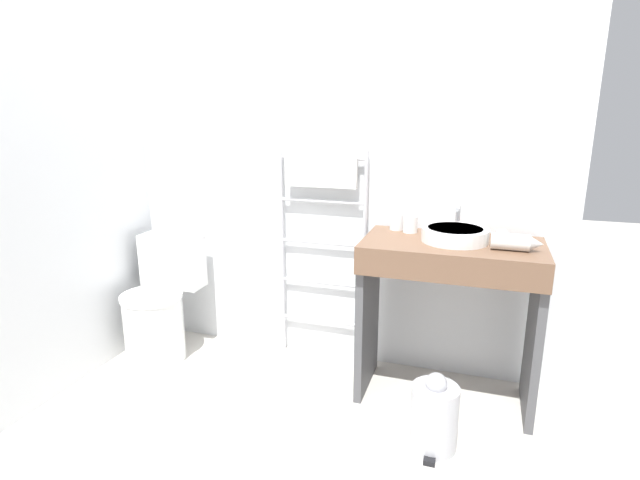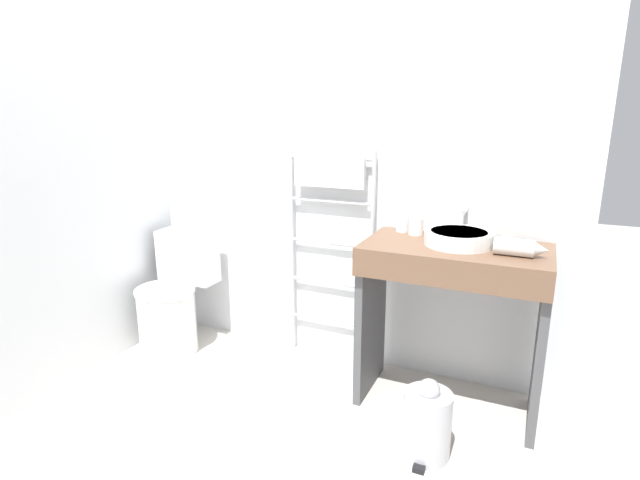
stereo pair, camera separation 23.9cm
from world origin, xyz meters
The scene contains 11 objects.
wall_back centered at (0.00, 1.33, 1.27)m, with size 2.66×0.12×2.53m, color silver.
wall_side centered at (-1.27, 0.64, 1.27)m, with size 0.12×1.90×2.53m, color silver.
toilet centered at (-0.95, 0.95, 0.31)m, with size 0.39×0.49×0.73m.
towel_radiator centered at (-0.01, 1.23, 0.90)m, with size 0.53×0.06×1.26m.
vanity_counter centered at (0.73, 0.99, 0.56)m, with size 0.86×0.48×0.84m.
sink_basin centered at (0.74, 1.02, 0.88)m, with size 0.32×0.32×0.07m.
faucet centered at (0.74, 1.19, 0.94)m, with size 0.02×0.10×0.15m.
cup_near_wall centered at (0.42, 1.17, 0.89)m, with size 0.07×0.07×0.09m.
cup_near_edge centered at (0.50, 1.14, 0.89)m, with size 0.07×0.07×0.09m.
hair_dryer centered at (1.00, 0.95, 0.88)m, with size 0.23×0.17×0.08m.
trash_bin centered at (0.72, 0.57, 0.16)m, with size 0.21×0.24×0.37m.
Camera 1 is at (0.85, -1.42, 1.47)m, focal length 28.00 mm.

